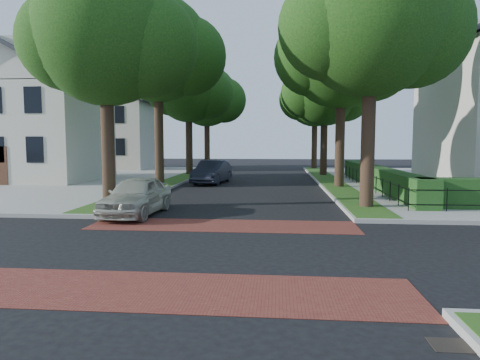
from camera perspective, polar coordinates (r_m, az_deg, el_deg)
name	(u,v)px	position (r m, az deg, el deg)	size (l,w,h in m)	color
ground	(208,249)	(11.46, -4.34, -9.18)	(120.00, 120.00, 0.00)	black
crosswalk_far	(223,225)	(14.54, -2.27, -6.07)	(9.00, 2.20, 0.01)	maroon
crosswalk_near	(180,291)	(8.45, -8.01, -14.44)	(9.00, 2.20, 0.01)	maroon
storm_drain	(454,345)	(7.03, 26.68, -19.10)	(0.65, 0.45, 0.01)	black
grass_strip_ne	(329,180)	(30.38, 11.80, -0.02)	(1.60, 29.80, 0.02)	#294D16
grass_strip_nw	(177,179)	(31.02, -8.42, 0.13)	(1.60, 29.80, 0.02)	#294D16
tree_right_near	(373,23)	(19.18, 17.25, 19.39)	(7.75, 6.67, 10.66)	black
tree_right_mid	(343,54)	(26.97, 13.57, 16.01)	(8.25, 7.09, 11.22)	black
tree_right_far	(326,91)	(35.61, 11.35, 11.60)	(7.25, 6.23, 9.74)	black
tree_right_back	(316,98)	(44.56, 10.09, 10.76)	(7.50, 6.45, 10.20)	black
tree_left_near	(109,38)	(20.06, -17.02, 17.69)	(7.50, 6.45, 10.20)	black
tree_left_mid	(160,51)	(27.73, -10.57, 16.51)	(8.00, 6.88, 11.48)	black
tree_left_far	(190,89)	(36.16, -6.65, 11.90)	(7.00, 6.02, 9.86)	black
tree_left_back	(208,97)	(45.01, -4.27, 10.95)	(7.75, 6.66, 10.44)	black
hedge_main_road	(377,177)	(26.68, 17.77, 0.41)	(1.00, 18.00, 1.20)	#193C15
fence_main_road	(363,179)	(26.53, 16.07, 0.11)	(0.06, 18.00, 0.90)	black
house_left_near	(31,110)	(33.81, -26.06, 8.36)	(10.00, 9.00, 10.14)	beige
house_left_far	(109,120)	(46.36, -17.02, 7.63)	(10.00, 9.00, 10.14)	beige
parked_car_front	(137,196)	(16.98, -13.64, -2.06)	(1.77, 4.39, 1.50)	#B2B3A1
parked_car_middle	(212,172)	(29.05, -3.74, 1.07)	(1.65, 4.75, 1.56)	#1F222F
parked_car_rear	(210,168)	(34.62, -3.96, 1.55)	(1.90, 4.68, 1.36)	gray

